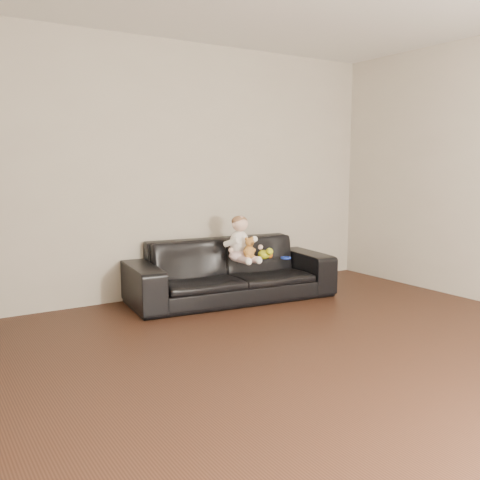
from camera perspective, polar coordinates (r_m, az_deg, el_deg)
floor at (r=3.54m, az=12.52°, el=-14.72°), size 5.50×5.50×0.00m
wall_back at (r=5.56m, az=-7.50°, el=7.35°), size 5.00×0.00×5.00m
sofa at (r=5.42m, az=-0.99°, el=-3.21°), size 2.14×1.03×0.60m
baby at (r=5.30m, az=0.07°, el=-0.19°), size 0.32×0.40×0.46m
teddy_bear at (r=5.20m, az=0.99°, el=-0.87°), size 0.12×0.12×0.21m
toy_green at (r=5.49m, az=2.54°, el=-1.56°), size 0.15×0.16×0.10m
toy_rattle at (r=5.54m, az=3.16°, el=-1.62°), size 0.09×0.09×0.07m
toy_blue_disc at (r=5.55m, az=4.91°, el=-1.90°), size 0.12×0.12×0.02m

